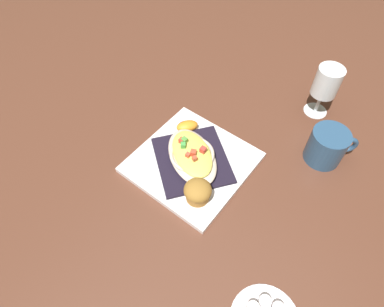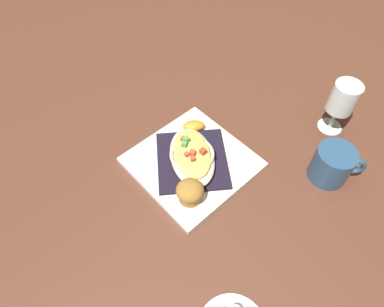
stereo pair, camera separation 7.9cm
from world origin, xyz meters
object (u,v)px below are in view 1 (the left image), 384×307
Objects in this scene: orange_garnish at (187,126)px; creamer_cup_1 at (265,302)px; coffee_mug at (326,148)px; square_plate at (192,162)px; muffin at (198,192)px; gratin_dish at (192,155)px; stemmed_glass at (326,84)px.

creamer_cup_1 is (0.29, 0.35, -0.01)m from orange_garnish.
coffee_mug is (-0.11, 0.34, 0.01)m from orange_garnish.
square_plate is 11.18× the size of creamer_cup_1.
square_plate is 4.23× the size of muffin.
gratin_dish is 1.84× the size of coffee_mug.
gratin_dish is at bearing 38.94° from orange_garnish.
muffin is at bearing -18.35° from stemmed_glass.
coffee_mug reaches higher than square_plate.
gratin_dish is 2.98× the size of orange_garnish.
square_plate is 0.03m from gratin_dish.
stemmed_glass reaches higher than muffin.
gratin_dish is (-0.00, -0.00, 0.03)m from square_plate.
muffin is 0.45m from stemmed_glass.
creamer_cup_1 is at bearing 53.68° from gratin_dish.
creamer_cup_1 is (0.13, 0.22, -0.02)m from muffin.
orange_garnish is at bearing -129.67° from creamer_cup_1.
creamer_cup_1 is (0.40, 0.01, -0.02)m from coffee_mug.
gratin_dish is 0.40m from stemmed_glass.
stemmed_glass is at bearing -156.07° from coffee_mug.
gratin_dish is 0.10m from muffin.
coffee_mug is at bearing 142.62° from muffin.
coffee_mug is 0.40m from creamer_cup_1.
square_plate is 0.11m from orange_garnish.
creamer_cup_1 is (0.21, 0.29, -0.02)m from gratin_dish.
coffee_mug is (-0.27, 0.21, -0.00)m from muffin.
stemmed_glass is 6.20× the size of creamer_cup_1.
orange_garnish is at bearing -141.03° from square_plate.
square_plate is at bearing 38.97° from orange_garnish.
orange_garnish is 0.38m from stemmed_glass.
gratin_dish is at bearing -97.85° from square_plate.
muffin reaches higher than square_plate.
muffin is 0.21m from orange_garnish.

